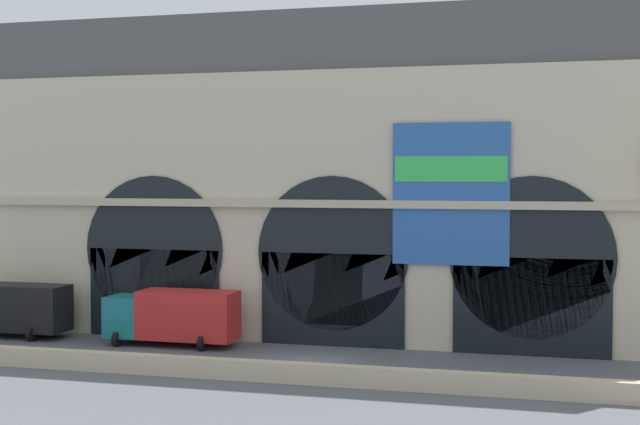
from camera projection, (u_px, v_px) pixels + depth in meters
ground_plane at (308, 364)px, 46.32m from camera, size 200.00×200.00×0.00m
quay_parapet_wall at (283, 372)px, 42.11m from camera, size 90.00×0.70×0.94m
station_building at (344, 181)px, 53.25m from camera, size 45.71×5.59×19.03m
box_truck_west at (9, 308)px, 54.01m from camera, size 7.50×2.91×3.12m
box_truck_midwest at (173, 316)px, 51.12m from camera, size 7.50×2.91×3.12m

